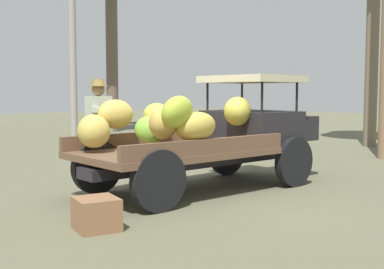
# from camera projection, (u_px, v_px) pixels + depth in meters

# --- Properties ---
(ground_plane) EXTENTS (60.00, 60.00, 0.00)m
(ground_plane) POSITION_uv_depth(u_px,v_px,m) (193.00, 188.00, 8.27)
(ground_plane) COLOR #615F47
(truck) EXTENTS (4.54, 1.97, 1.85)m
(truck) POSITION_uv_depth(u_px,v_px,m) (213.00, 132.00, 8.21)
(truck) COLOR black
(truck) RESTS_ON ground
(farmer) EXTENTS (0.53, 0.46, 1.79)m
(farmer) POSITION_uv_depth(u_px,v_px,m) (99.00, 124.00, 8.59)
(farmer) COLOR #455268
(farmer) RESTS_ON ground
(wooden_crate) EXTENTS (0.57, 0.59, 0.37)m
(wooden_crate) POSITION_uv_depth(u_px,v_px,m) (96.00, 214.00, 5.74)
(wooden_crate) COLOR #895E3E
(wooden_crate) RESTS_ON ground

